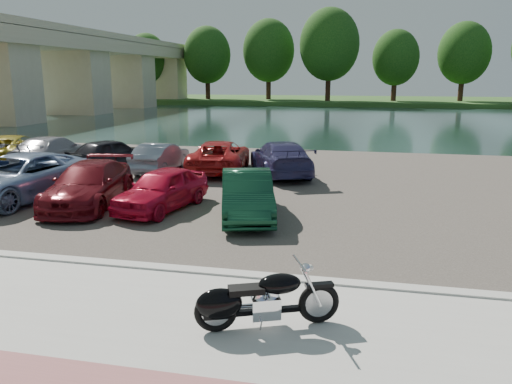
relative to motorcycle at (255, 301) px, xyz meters
The scene contains 19 objects.
ground 0.91m from the motorcycle, behind, with size 200.00×200.00×0.00m, color #595447.
promenade 1.29m from the motorcycle, 126.98° to the right, with size 60.00×6.00×0.10m, color #B6B4AB.
kerb 2.23m from the motorcycle, 109.05° to the left, with size 60.00×0.30×0.14m, color #B6B4AB.
parking_lot 11.09m from the motorcycle, 93.68° to the left, with size 60.00×18.00×0.04m, color #413B34.
river 40.07m from the motorcycle, 91.02° to the left, with size 120.00×40.00×0.00m, color #192D29.
far_bank 72.06m from the motorcycle, 90.56° to the left, with size 120.00×24.00×0.60m, color #234C1B.
bridge 50.36m from the motorcycle, 124.95° to the left, with size 7.00×56.00×8.55m.
far_trees 66.31m from the motorcycle, 86.83° to the left, with size 70.25×10.68×12.52m.
motorcycle is the anchor object (origin of this frame).
car_2 11.51m from the motorcycle, 143.79° to the left, with size 2.45×5.32×1.48m, color #7B91B2.
car_3 9.44m from the motorcycle, 135.37° to the left, with size 1.86×4.56×1.32m, color #600D15.
car_4 7.95m from the motorcycle, 122.97° to the left, with size 1.48×3.69×1.26m, color #BB0C2A.
car_5 6.58m from the motorcycle, 104.25° to the left, with size 1.39×3.97×1.31m, color #103D25.
car_6 19.04m from the motorcycle, 138.00° to the left, with size 2.23×4.84×1.35m, color gold.
car_7 17.05m from the motorcycle, 133.90° to the left, with size 1.95×4.81×1.40m, color gray.
car_8 15.50m from the motorcycle, 126.10° to the left, with size 1.58×3.94×1.34m, color black.
car_9 14.14m from the motorcycle, 118.68° to the left, with size 1.29×3.71×1.22m, color slate.
car_10 13.62m from the motorcycle, 108.62° to the left, with size 2.19×4.75×1.32m, color #AA1C1D.
car_11 12.93m from the motorcycle, 97.67° to the left, with size 1.94×4.77×1.39m, color navy.
Camera 1 is at (2.26, -7.07, 3.98)m, focal length 35.00 mm.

